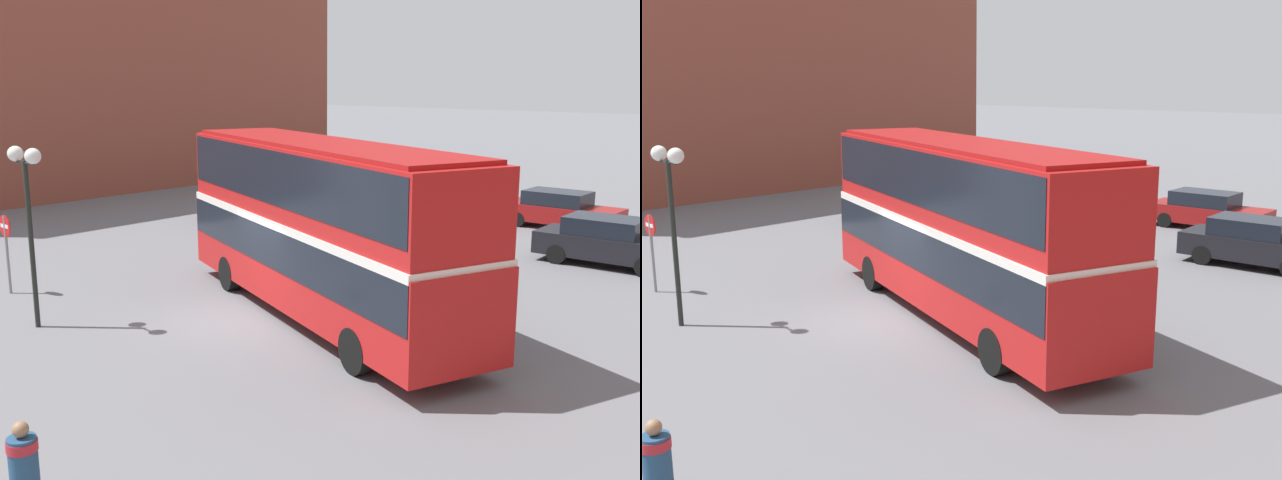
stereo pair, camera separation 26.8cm
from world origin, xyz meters
TOP-DOWN VIEW (x-y plane):
  - ground_plane at (0.00, 0.00)m, footprint 240.00×240.00m
  - building_row_left at (-26.03, 10.74)m, footprint 12.28×30.28m
  - double_decker_bus at (1.30, 1.52)m, footprint 11.53×6.16m
  - pedestrian_foreground at (4.71, -7.94)m, footprint 0.42×0.42m
  - parked_car_kerb_near at (-9.36, 8.71)m, footprint 4.70×2.62m
  - parked_car_kerb_far at (0.70, 16.59)m, footprint 4.76×1.99m
  - parked_car_side_street at (4.55, 11.76)m, footprint 4.57×2.09m
  - street_lamp_twin_globe at (-3.25, -3.68)m, footprint 1.21×0.37m
  - no_entry_sign at (-6.58, -2.76)m, footprint 0.62×0.08m

SIDE VIEW (x-z plane):
  - ground_plane at x=0.00m, z-range 0.00..0.00m
  - parked_car_kerb_near at x=-9.36m, z-range 0.03..1.47m
  - parked_car_kerb_far at x=0.70m, z-range 0.00..1.50m
  - parked_car_side_street at x=4.55m, z-range 0.00..1.56m
  - pedestrian_foreground at x=4.71m, z-range 0.18..1.80m
  - no_entry_sign at x=-6.58m, z-range 0.39..2.62m
  - double_decker_bus at x=1.30m, z-range 0.32..4.75m
  - street_lamp_twin_globe at x=-3.25m, z-range 1.23..5.60m
  - building_row_left at x=-26.03m, z-range 0.01..14.40m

